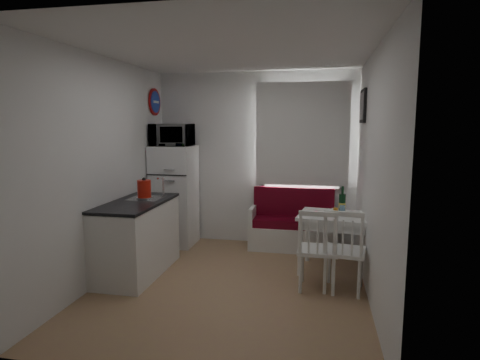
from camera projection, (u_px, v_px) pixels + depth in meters
The scene contains 22 objects.
floor at pixel (231, 285), 4.58m from camera, with size 3.00×3.50×0.02m, color tan.
ceiling at pixel (230, 50), 4.21m from camera, with size 3.00×3.50×0.02m, color white.
wall_back at pixel (255, 159), 6.09m from camera, with size 3.00×0.02×2.60m, color white.
wall_front at pixel (173, 204), 2.70m from camera, with size 3.00×0.02×2.60m, color white.
wall_left at pixel (105, 169), 4.69m from camera, with size 0.02×3.50×2.60m, color white.
wall_right at pixel (373, 176), 4.10m from camera, with size 0.02×3.50×2.60m, color white.
window at pixel (302, 138), 5.88m from camera, with size 1.22×0.06×1.47m, color white.
curtain at pixel (302, 134), 5.81m from camera, with size 1.35×0.02×1.50m, color white.
kitchen_counter at pixel (138, 237), 4.90m from camera, with size 0.62×1.32×1.16m.
wall_sign at pixel (155, 102), 5.97m from camera, with size 0.40×0.40×0.03m, color #1B37A2.
picture_frame at pixel (363, 106), 5.07m from camera, with size 0.04×0.52×0.42m, color black.
bench at pixel (292, 229), 5.88m from camera, with size 1.25×0.48×0.89m.
dining_table at pixel (339, 221), 4.91m from camera, with size 1.05×0.80×0.73m.
chair_left at pixel (318, 242), 4.33m from camera, with size 0.44×0.42×0.49m.
chair_right at pixel (345, 243), 4.27m from camera, with size 0.49×0.48×0.50m.
fridge at pixel (175, 196), 6.06m from camera, with size 0.60×0.60×1.50m, color white.
microwave at pixel (172, 135), 5.88m from camera, with size 0.59×0.40×0.32m, color white.
kettle at pixel (144, 189), 4.93m from camera, with size 0.20×0.20×0.27m, color red.
wine_bottle at pixel (342, 200), 4.97m from camera, with size 0.09×0.09×0.34m, color #12381D, non-canonical shape.
drinking_glass_orange at pixel (336, 212), 4.86m from camera, with size 0.06×0.06×0.10m, color orange.
drinking_glass_blue at pixel (342, 210), 4.94m from camera, with size 0.07×0.07×0.11m, color #74A2C6.
plate at pixel (315, 213), 4.98m from camera, with size 0.26×0.26×0.02m, color white.
Camera 1 is at (0.96, -4.26, 1.83)m, focal length 30.00 mm.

